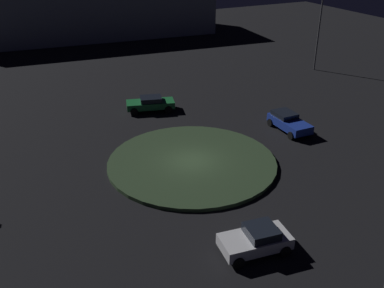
{
  "coord_description": "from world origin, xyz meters",
  "views": [
    {
      "loc": [
        -25.81,
        12.7,
        15.96
      ],
      "look_at": [
        0.0,
        0.0,
        1.65
      ],
      "focal_mm": 41.08,
      "sensor_mm": 36.0,
      "label": 1
    }
  ],
  "objects_px": {
    "store_building": "(88,8)",
    "car_blue": "(289,122)",
    "car_white": "(256,240)",
    "streetlamp_southeast": "(320,20)",
    "car_green": "(151,103)"
  },
  "relations": [
    {
      "from": "store_building",
      "to": "car_blue",
      "type": "bearing_deg",
      "value": 102.88
    },
    {
      "from": "car_white",
      "to": "store_building",
      "type": "distance_m",
      "value": 56.63
    },
    {
      "from": "car_blue",
      "to": "streetlamp_southeast",
      "type": "distance_m",
      "value": 19.87
    },
    {
      "from": "car_green",
      "to": "store_building",
      "type": "bearing_deg",
      "value": 100.48
    },
    {
      "from": "car_blue",
      "to": "streetlamp_southeast",
      "type": "bearing_deg",
      "value": 134.21
    },
    {
      "from": "car_white",
      "to": "streetlamp_southeast",
      "type": "height_order",
      "value": "streetlamp_southeast"
    },
    {
      "from": "car_white",
      "to": "car_blue",
      "type": "xyz_separation_m",
      "value": [
        12.13,
        -11.43,
        0.01
      ]
    },
    {
      "from": "car_blue",
      "to": "store_building",
      "type": "relative_size",
      "value": 0.11
    },
    {
      "from": "car_green",
      "to": "car_blue",
      "type": "height_order",
      "value": "car_blue"
    },
    {
      "from": "car_blue",
      "to": "store_building",
      "type": "bearing_deg",
      "value": -171.29
    },
    {
      "from": "car_blue",
      "to": "store_building",
      "type": "xyz_separation_m",
      "value": [
        44.13,
        5.97,
        3.48
      ]
    },
    {
      "from": "store_building",
      "to": "car_white",
      "type": "bearing_deg",
      "value": 89.64
    },
    {
      "from": "car_green",
      "to": "car_white",
      "type": "xyz_separation_m",
      "value": [
        -21.56,
        2.3,
        0.01
      ]
    },
    {
      "from": "streetlamp_southeast",
      "to": "store_building",
      "type": "bearing_deg",
      "value": 32.75
    },
    {
      "from": "car_white",
      "to": "streetlamp_southeast",
      "type": "bearing_deg",
      "value": -128.08
    }
  ]
}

